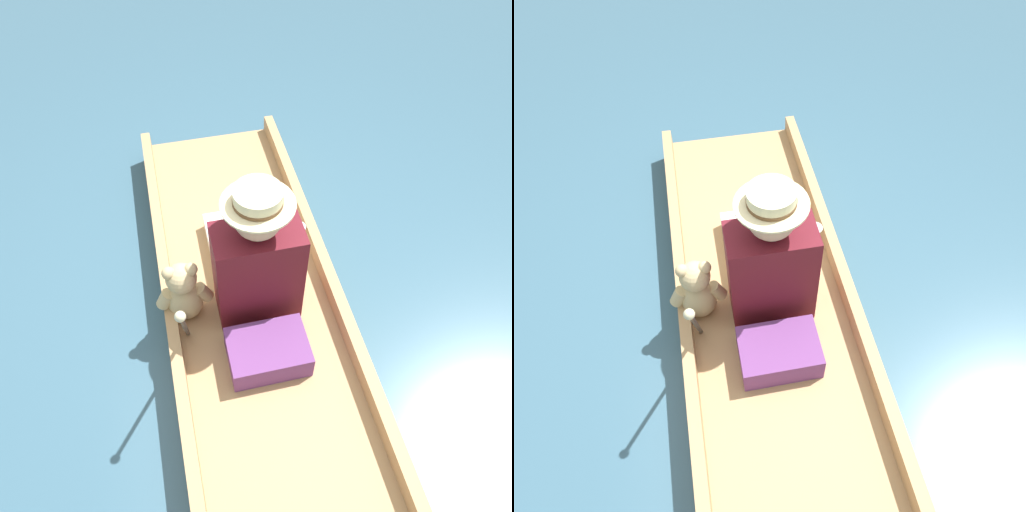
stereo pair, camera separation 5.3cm
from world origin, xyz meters
The scene contains 7 objects.
ground_plane centered at (0.00, 0.00, 0.00)m, with size 16.00×16.00×0.00m, color #385B70.
punt_boat centered at (0.00, 0.00, 0.07)m, with size 0.95×2.90×0.24m.
seat_cushion centered at (0.00, -0.37, 0.20)m, with size 0.39×0.28×0.16m.
seated_person centered at (0.02, 0.04, 0.45)m, with size 0.43×0.80×0.87m.
teddy_bear centered at (-0.36, -0.01, 0.32)m, with size 0.30×0.18×0.43m.
wine_glass centered at (0.36, 0.37, 0.20)m, with size 0.10×0.10×0.11m.
walking_cane centered at (-0.37, -0.34, 0.57)m, with size 0.04×0.38×0.75m.
Camera 1 is at (-0.31, -1.48, 2.43)m, focal length 35.00 mm.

